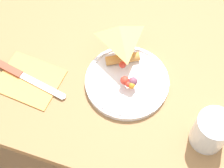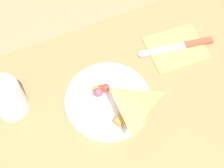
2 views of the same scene
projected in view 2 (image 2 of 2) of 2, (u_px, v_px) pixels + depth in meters
The scene contains 5 objects.
dining_table at pixel (113, 142), 0.77m from camera, with size 1.27×0.65×0.71m.
plate_pizza at pixel (109, 100), 0.70m from camera, with size 0.22×0.22×0.05m.
milk_glass at pixel (7, 99), 0.67m from camera, with size 0.08×0.08×0.10m.
napkin_folded at pixel (176, 48), 0.80m from camera, with size 0.17×0.14×0.00m.
butter_knife at pixel (180, 46), 0.79m from camera, with size 0.22×0.06×0.01m.
Camera 2 is at (0.10, 0.21, 1.36)m, focal length 45.00 mm.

